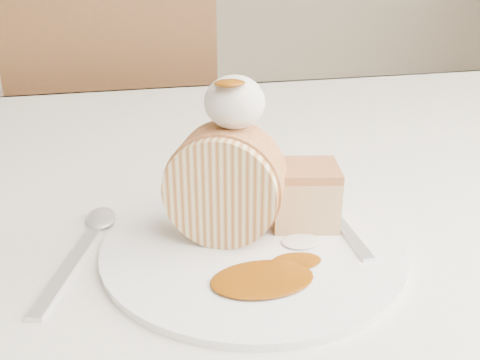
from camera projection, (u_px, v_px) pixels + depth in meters
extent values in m
cube|color=silver|center=(249.00, 180.00, 0.69)|extent=(1.40, 0.90, 0.04)
cube|color=silver|center=(197.00, 151.00, 1.14)|extent=(1.40, 0.01, 0.28)
cylinder|color=brown|center=(456.00, 239.00, 1.31)|extent=(0.06, 0.06, 0.71)
cube|color=brown|center=(111.00, 161.00, 1.46)|extent=(0.53, 0.53, 0.04)
cube|color=brown|center=(116.00, 81.00, 1.18)|extent=(0.46, 0.12, 0.48)
cylinder|color=brown|center=(167.00, 201.00, 1.80)|extent=(0.04, 0.04, 0.45)
cylinder|color=brown|center=(43.00, 222.00, 1.66)|extent=(0.04, 0.04, 0.45)
cylinder|color=brown|center=(205.00, 259.00, 1.46)|extent=(0.04, 0.04, 0.45)
cylinder|color=brown|center=(54.00, 292.00, 1.32)|extent=(0.04, 0.04, 0.45)
cylinder|color=white|center=(253.00, 246.00, 0.49)|extent=(0.33, 0.33, 0.01)
cylinder|color=beige|center=(225.00, 185.00, 0.48)|extent=(0.12, 0.09, 0.10)
cube|color=#C47C4A|center=(305.00, 198.00, 0.52)|extent=(0.07, 0.07, 0.05)
ellipsoid|color=silver|center=(235.00, 102.00, 0.46)|extent=(0.05, 0.05, 0.05)
ellipsoid|color=#713504|center=(230.00, 76.00, 0.44)|extent=(0.03, 0.02, 0.01)
cube|color=silver|center=(344.00, 228.00, 0.51)|extent=(0.03, 0.16, 0.00)
cube|color=silver|center=(68.00, 269.00, 0.46)|extent=(0.08, 0.17, 0.00)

